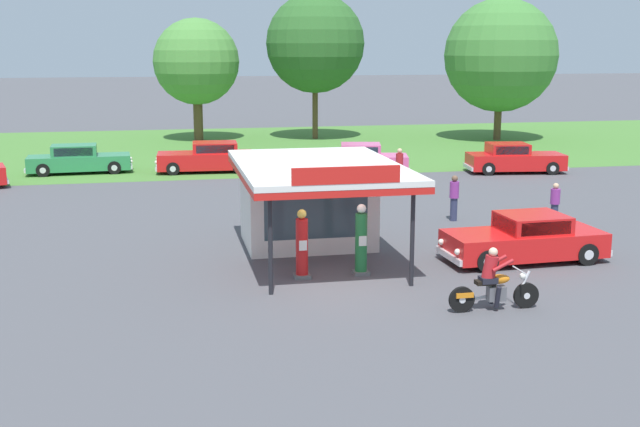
{
  "coord_description": "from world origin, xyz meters",
  "views": [
    {
      "loc": [
        -4.56,
        -20.22,
        6.33
      ],
      "look_at": [
        0.06,
        2.64,
        1.4
      ],
      "focal_mm": 44.69,
      "sensor_mm": 36.0,
      "label": 1
    }
  ],
  "objects_px": {
    "parked_car_back_row_right": "(357,161)",
    "bystander_strolling_foreground": "(344,173)",
    "motorcycle_with_rider": "(493,284)",
    "parked_car_back_row_centre_right": "(208,158)",
    "gas_pump_offside": "(361,242)",
    "bystander_admiring_sedan": "(399,166)",
    "parked_car_second_row_spare": "(514,159)",
    "parked_car_back_row_centre_left": "(78,160)",
    "bystander_leaning_by_kiosk": "(454,197)",
    "featured_classic_sedan": "(525,240)",
    "gas_pump_nearside": "(302,247)",
    "bystander_standing_back_lot": "(555,203)"
  },
  "relations": [
    {
      "from": "parked_car_back_row_right",
      "to": "bystander_strolling_foreground",
      "type": "xyz_separation_m",
      "value": [
        -1.75,
        -4.59,
        0.13
      ]
    },
    {
      "from": "motorcycle_with_rider",
      "to": "parked_car_back_row_centre_right",
      "type": "relative_size",
      "value": 0.45
    },
    {
      "from": "parked_car_back_row_right",
      "to": "parked_car_back_row_centre_right",
      "type": "bearing_deg",
      "value": 161.99
    },
    {
      "from": "gas_pump_offside",
      "to": "parked_car_back_row_right",
      "type": "distance_m",
      "value": 17.82
    },
    {
      "from": "motorcycle_with_rider",
      "to": "parked_car_back_row_centre_right",
      "type": "bearing_deg",
      "value": 103.13
    },
    {
      "from": "bystander_admiring_sedan",
      "to": "parked_car_second_row_spare",
      "type": "bearing_deg",
      "value": 21.33
    },
    {
      "from": "parked_car_back_row_centre_left",
      "to": "bystander_leaning_by_kiosk",
      "type": "relative_size",
      "value": 3.12
    },
    {
      "from": "featured_classic_sedan",
      "to": "bystander_admiring_sedan",
      "type": "relative_size",
      "value": 2.85
    },
    {
      "from": "gas_pump_nearside",
      "to": "bystander_strolling_foreground",
      "type": "xyz_separation_m",
      "value": [
        4.15,
        12.73,
        -0.07
      ]
    },
    {
      "from": "featured_classic_sedan",
      "to": "bystander_strolling_foreground",
      "type": "height_order",
      "value": "bystander_strolling_foreground"
    },
    {
      "from": "motorcycle_with_rider",
      "to": "bystander_standing_back_lot",
      "type": "xyz_separation_m",
      "value": [
        6.0,
        8.4,
        0.15
      ]
    },
    {
      "from": "gas_pump_nearside",
      "to": "featured_classic_sedan",
      "type": "relative_size",
      "value": 0.39
    },
    {
      "from": "parked_car_back_row_centre_right",
      "to": "bystander_strolling_foreground",
      "type": "height_order",
      "value": "bystander_strolling_foreground"
    },
    {
      "from": "parked_car_back_row_centre_left",
      "to": "bystander_standing_back_lot",
      "type": "height_order",
      "value": "bystander_standing_back_lot"
    },
    {
      "from": "gas_pump_nearside",
      "to": "bystander_leaning_by_kiosk",
      "type": "distance_m",
      "value": 9.15
    },
    {
      "from": "gas_pump_offside",
      "to": "bystander_leaning_by_kiosk",
      "type": "bearing_deg",
      "value": 50.4
    },
    {
      "from": "gas_pump_nearside",
      "to": "featured_classic_sedan",
      "type": "distance_m",
      "value": 6.88
    },
    {
      "from": "parked_car_back_row_right",
      "to": "bystander_leaning_by_kiosk",
      "type": "xyz_separation_m",
      "value": [
        0.88,
        -11.17,
        0.2
      ]
    },
    {
      "from": "parked_car_back_row_centre_right",
      "to": "parked_car_second_row_spare",
      "type": "distance_m",
      "value": 15.61
    },
    {
      "from": "parked_car_back_row_centre_right",
      "to": "bystander_admiring_sedan",
      "type": "distance_m",
      "value": 10.3
    },
    {
      "from": "parked_car_second_row_spare",
      "to": "gas_pump_nearside",
      "type": "bearing_deg",
      "value": -130.3
    },
    {
      "from": "parked_car_second_row_spare",
      "to": "parked_car_back_row_right",
      "type": "height_order",
      "value": "parked_car_back_row_right"
    },
    {
      "from": "gas_pump_offside",
      "to": "bystander_strolling_foreground",
      "type": "distance_m",
      "value": 12.97
    },
    {
      "from": "gas_pump_nearside",
      "to": "parked_car_second_row_spare",
      "type": "distance_m",
      "value": 21.45
    },
    {
      "from": "bystander_standing_back_lot",
      "to": "bystander_admiring_sedan",
      "type": "xyz_separation_m",
      "value": [
        -3.08,
        8.92,
        0.13
      ]
    },
    {
      "from": "gas_pump_nearside",
      "to": "bystander_leaning_by_kiosk",
      "type": "relative_size",
      "value": 1.15
    },
    {
      "from": "gas_pump_offside",
      "to": "bystander_strolling_foreground",
      "type": "relative_size",
      "value": 1.29
    },
    {
      "from": "gas_pump_nearside",
      "to": "featured_classic_sedan",
      "type": "height_order",
      "value": "gas_pump_nearside"
    },
    {
      "from": "parked_car_back_row_centre_right",
      "to": "bystander_leaning_by_kiosk",
      "type": "relative_size",
      "value": 3.03
    },
    {
      "from": "motorcycle_with_rider",
      "to": "parked_car_second_row_spare",
      "type": "height_order",
      "value": "motorcycle_with_rider"
    },
    {
      "from": "parked_car_back_row_centre_right",
      "to": "bystander_strolling_foreground",
      "type": "xyz_separation_m",
      "value": [
        5.53,
        -6.95,
        0.11
      ]
    },
    {
      "from": "featured_classic_sedan",
      "to": "parked_car_back_row_centre_right",
      "type": "bearing_deg",
      "value": 113.18
    },
    {
      "from": "gas_pump_offside",
      "to": "featured_classic_sedan",
      "type": "relative_size",
      "value": 0.41
    },
    {
      "from": "motorcycle_with_rider",
      "to": "bystander_standing_back_lot",
      "type": "bearing_deg",
      "value": 54.48
    },
    {
      "from": "gas_pump_nearside",
      "to": "gas_pump_offside",
      "type": "distance_m",
      "value": 1.69
    },
    {
      "from": "parked_car_back_row_centre_left",
      "to": "bystander_strolling_foreground",
      "type": "height_order",
      "value": "bystander_strolling_foreground"
    },
    {
      "from": "gas_pump_nearside",
      "to": "gas_pump_offside",
      "type": "height_order",
      "value": "gas_pump_offside"
    },
    {
      "from": "gas_pump_nearside",
      "to": "parked_car_back_row_centre_right",
      "type": "height_order",
      "value": "gas_pump_nearside"
    },
    {
      "from": "gas_pump_offside",
      "to": "parked_car_back_row_centre_left",
      "type": "height_order",
      "value": "gas_pump_offside"
    },
    {
      "from": "motorcycle_with_rider",
      "to": "bystander_standing_back_lot",
      "type": "height_order",
      "value": "motorcycle_with_rider"
    },
    {
      "from": "parked_car_second_row_spare",
      "to": "bystander_admiring_sedan",
      "type": "relative_size",
      "value": 2.95
    },
    {
      "from": "parked_car_second_row_spare",
      "to": "parked_car_back_row_right",
      "type": "xyz_separation_m",
      "value": [
        -7.98,
        0.96,
        0.01
      ]
    },
    {
      "from": "gas_pump_offside",
      "to": "parked_car_back_row_centre_right",
      "type": "xyz_separation_m",
      "value": [
        -3.07,
        19.68,
        -0.22
      ]
    },
    {
      "from": "gas_pump_offside",
      "to": "bystander_leaning_by_kiosk",
      "type": "xyz_separation_m",
      "value": [
        5.09,
        6.15,
        -0.03
      ]
    },
    {
      "from": "parked_car_back_row_right",
      "to": "bystander_leaning_by_kiosk",
      "type": "height_order",
      "value": "bystander_leaning_by_kiosk"
    },
    {
      "from": "parked_car_back_row_right",
      "to": "bystander_standing_back_lot",
      "type": "relative_size",
      "value": 3.6
    },
    {
      "from": "gas_pump_nearside",
      "to": "bystander_standing_back_lot",
      "type": "height_order",
      "value": "gas_pump_nearside"
    },
    {
      "from": "parked_car_back_row_right",
      "to": "bystander_standing_back_lot",
      "type": "distance_m",
      "value": 13.24
    },
    {
      "from": "parked_car_back_row_right",
      "to": "bystander_strolling_foreground",
      "type": "height_order",
      "value": "bystander_strolling_foreground"
    },
    {
      "from": "parked_car_back_row_right",
      "to": "bystander_strolling_foreground",
      "type": "relative_size",
      "value": 3.51
    }
  ]
}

